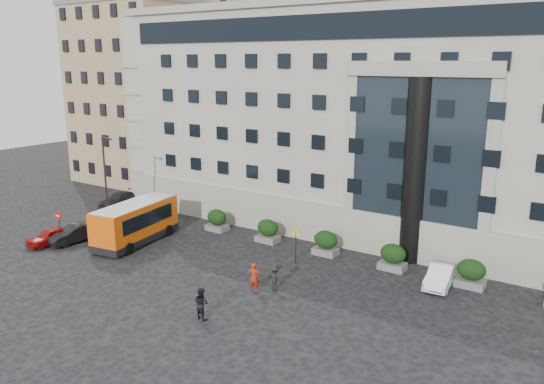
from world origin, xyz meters
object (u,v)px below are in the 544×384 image
(red_truck, at_px, (208,182))
(pedestrian_c, at_px, (275,278))
(parked_car_b, at_px, (75,234))
(hedge_a, at_px, (217,220))
(minibus, at_px, (135,221))
(parked_car_d, at_px, (188,199))
(parked_car_c, at_px, (119,200))
(hedge_d, at_px, (393,257))
(street_lamp, at_px, (106,179))
(bus_stop_sign, at_px, (296,241))
(no_entry_sign, at_px, (59,220))
(hedge_b, at_px, (268,231))
(pedestrian_a, at_px, (254,277))
(hedge_e, at_px, (471,273))
(hedge_c, at_px, (326,243))
(parked_car_a, at_px, (51,236))
(white_taxi, at_px, (441,275))
(pedestrian_b, at_px, (201,303))

(red_truck, height_order, pedestrian_c, red_truck)
(parked_car_b, bearing_deg, hedge_a, 54.87)
(minibus, relative_size, parked_car_d, 1.75)
(parked_car_b, relative_size, parked_car_c, 0.92)
(hedge_d, relative_size, street_lamp, 0.23)
(street_lamp, relative_size, red_truck, 1.60)
(bus_stop_sign, height_order, no_entry_sign, bus_stop_sign)
(hedge_b, height_order, pedestrian_a, pedestrian_a)
(hedge_b, xyz_separation_m, hedge_e, (15.60, 0.00, 0.00))
(hedge_d, xyz_separation_m, parked_car_c, (-28.60, 0.61, -0.26))
(hedge_d, xyz_separation_m, parked_car_b, (-23.10, -8.56, -0.23))
(hedge_c, bearing_deg, hedge_d, 0.00)
(no_entry_sign, height_order, parked_car_d, no_entry_sign)
(hedge_d, bearing_deg, hedge_a, 180.00)
(red_truck, bearing_deg, parked_car_a, -103.08)
(hedge_b, bearing_deg, minibus, -145.52)
(hedge_c, relative_size, parked_car_a, 0.48)
(white_taxi, bearing_deg, hedge_d, 163.15)
(hedge_b, distance_m, parked_car_b, 15.32)
(hedge_a, relative_size, hedge_e, 1.00)
(hedge_e, xyz_separation_m, pedestrian_a, (-11.07, -8.20, 0.01))
(hedge_b, relative_size, hedge_e, 1.00)
(bus_stop_sign, bearing_deg, street_lamp, -173.46)
(parked_car_a, bearing_deg, pedestrian_c, 14.56)
(parked_car_b, bearing_deg, minibus, 39.03)
(hedge_c, xyz_separation_m, parked_car_b, (-17.90, -8.56, -0.23))
(parked_car_b, relative_size, pedestrian_a, 2.26)
(white_taxi, bearing_deg, street_lamp, -175.77)
(bus_stop_sign, distance_m, parked_car_c, 22.78)
(parked_car_d, bearing_deg, hedge_e, -15.71)
(hedge_d, bearing_deg, hedge_e, 0.00)
(no_entry_sign, bearing_deg, parked_car_d, 83.65)
(parked_car_d, height_order, pedestrian_c, pedestrian_c)
(hedge_b, bearing_deg, pedestrian_a, -61.05)
(hedge_e, height_order, red_truck, red_truck)
(hedge_d, height_order, parked_car_a, hedge_d)
(hedge_b, xyz_separation_m, hedge_c, (5.20, 0.00, 0.00))
(parked_car_d, relative_size, pedestrian_b, 2.48)
(hedge_b, distance_m, parked_car_d, 13.53)
(hedge_d, xyz_separation_m, white_taxi, (3.55, -0.80, -0.25))
(hedge_e, bearing_deg, hedge_a, 180.00)
(hedge_c, height_order, bus_stop_sign, bus_stop_sign)
(pedestrian_c, bearing_deg, street_lamp, -5.43)
(hedge_c, bearing_deg, hedge_b, 180.00)
(hedge_d, bearing_deg, parked_car_d, 168.63)
(hedge_d, bearing_deg, no_entry_sign, -160.24)
(hedge_d, relative_size, hedge_e, 1.00)
(hedge_c, distance_m, hedge_e, 10.40)
(parked_car_b, xyz_separation_m, white_taxi, (26.65, 7.76, -0.03))
(hedge_d, relative_size, red_truck, 0.37)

